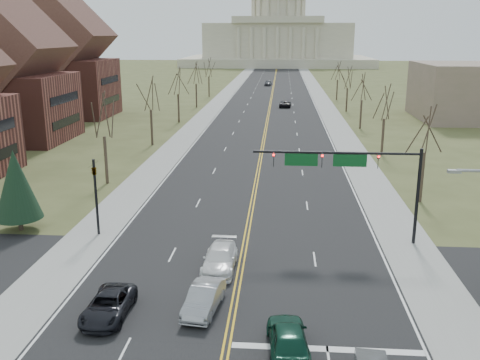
% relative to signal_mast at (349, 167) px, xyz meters
% --- Properties ---
extents(ground, '(600.00, 600.00, 0.00)m').
position_rel_signal_mast_xyz_m(ground, '(-7.45, -13.50, -5.76)').
color(ground, '#444C26').
rests_on(ground, ground).
extents(road, '(20.00, 380.00, 0.01)m').
position_rel_signal_mast_xyz_m(road, '(-7.45, 96.50, -5.76)').
color(road, black).
rests_on(road, ground).
extents(cross_road, '(120.00, 14.00, 0.01)m').
position_rel_signal_mast_xyz_m(cross_road, '(-7.45, -7.50, -5.76)').
color(cross_road, black).
rests_on(cross_road, ground).
extents(sidewalk_left, '(4.00, 380.00, 0.03)m').
position_rel_signal_mast_xyz_m(sidewalk_left, '(-19.45, 96.50, -5.75)').
color(sidewalk_left, gray).
rests_on(sidewalk_left, ground).
extents(sidewalk_right, '(4.00, 380.00, 0.03)m').
position_rel_signal_mast_xyz_m(sidewalk_right, '(4.55, 96.50, -5.75)').
color(sidewalk_right, gray).
rests_on(sidewalk_right, ground).
extents(center_line, '(0.42, 380.00, 0.01)m').
position_rel_signal_mast_xyz_m(center_line, '(-7.45, 96.50, -5.75)').
color(center_line, gold).
rests_on(center_line, road).
extents(edge_line_left, '(0.15, 380.00, 0.01)m').
position_rel_signal_mast_xyz_m(edge_line_left, '(-17.25, 96.50, -5.75)').
color(edge_line_left, silver).
rests_on(edge_line_left, road).
extents(edge_line_right, '(0.15, 380.00, 0.01)m').
position_rel_signal_mast_xyz_m(edge_line_right, '(2.35, 96.50, -5.75)').
color(edge_line_right, silver).
rests_on(edge_line_right, road).
extents(stop_bar, '(9.50, 0.50, 0.01)m').
position_rel_signal_mast_xyz_m(stop_bar, '(-2.45, -14.50, -5.75)').
color(stop_bar, silver).
rests_on(stop_bar, road).
extents(capitol, '(90.00, 60.00, 50.00)m').
position_rel_signal_mast_xyz_m(capitol, '(-7.45, 236.41, 8.44)').
color(capitol, beige).
rests_on(capitol, ground).
extents(signal_mast, '(12.12, 0.44, 7.20)m').
position_rel_signal_mast_xyz_m(signal_mast, '(0.00, 0.00, 0.00)').
color(signal_mast, black).
rests_on(signal_mast, ground).
extents(signal_left, '(0.32, 0.36, 6.00)m').
position_rel_signal_mast_xyz_m(signal_left, '(-18.95, 0.00, -2.05)').
color(signal_left, black).
rests_on(signal_left, ground).
extents(tree_r_0, '(3.74, 3.74, 8.50)m').
position_rel_signal_mast_xyz_m(tree_r_0, '(8.05, 10.50, 0.79)').
color(tree_r_0, '#372C20').
rests_on(tree_r_0, ground).
extents(tree_l_0, '(3.96, 3.96, 9.00)m').
position_rel_signal_mast_xyz_m(tree_l_0, '(-22.95, 14.50, 1.18)').
color(tree_l_0, '#372C20').
rests_on(tree_l_0, ground).
extents(tree_r_1, '(3.74, 3.74, 8.50)m').
position_rel_signal_mast_xyz_m(tree_r_1, '(8.05, 30.50, 0.79)').
color(tree_r_1, '#372C20').
rests_on(tree_r_1, ground).
extents(tree_l_1, '(3.96, 3.96, 9.00)m').
position_rel_signal_mast_xyz_m(tree_l_1, '(-22.95, 34.50, 1.18)').
color(tree_l_1, '#372C20').
rests_on(tree_l_1, ground).
extents(tree_r_2, '(3.74, 3.74, 8.50)m').
position_rel_signal_mast_xyz_m(tree_r_2, '(8.05, 50.50, 0.79)').
color(tree_r_2, '#372C20').
rests_on(tree_r_2, ground).
extents(tree_l_2, '(3.96, 3.96, 9.00)m').
position_rel_signal_mast_xyz_m(tree_l_2, '(-22.95, 54.50, 1.18)').
color(tree_l_2, '#372C20').
rests_on(tree_l_2, ground).
extents(tree_r_3, '(3.74, 3.74, 8.50)m').
position_rel_signal_mast_xyz_m(tree_r_3, '(8.05, 70.50, 0.79)').
color(tree_r_3, '#372C20').
rests_on(tree_r_3, ground).
extents(tree_l_3, '(3.96, 3.96, 9.00)m').
position_rel_signal_mast_xyz_m(tree_l_3, '(-22.95, 74.50, 1.18)').
color(tree_l_3, '#372C20').
rests_on(tree_l_3, ground).
extents(tree_r_4, '(3.74, 3.74, 8.50)m').
position_rel_signal_mast_xyz_m(tree_r_4, '(8.05, 90.50, 0.79)').
color(tree_r_4, '#372C20').
rests_on(tree_r_4, ground).
extents(tree_l_4, '(3.96, 3.96, 9.00)m').
position_rel_signal_mast_xyz_m(tree_l_4, '(-22.95, 94.50, 1.18)').
color(tree_l_4, '#372C20').
rests_on(tree_l_4, ground).
extents(conifer_l, '(3.64, 3.64, 6.50)m').
position_rel_signal_mast_xyz_m(conifer_l, '(-25.45, 0.50, -2.02)').
color(conifer_l, '#372C20').
rests_on(conifer_l, ground).
extents(bldg_left_mid, '(15.10, 14.28, 20.75)m').
position_rel_signal_mast_xyz_m(bldg_left_mid, '(-43.44, 36.50, 2.78)').
color(bldg_left_mid, brown).
rests_on(bldg_left_mid, ground).
extents(bldg_left_far, '(17.10, 14.28, 23.25)m').
position_rel_signal_mast_xyz_m(bldg_left_far, '(-45.44, 60.50, 3.78)').
color(bldg_left_far, brown).
rests_on(bldg_left_far, ground).
extents(car_nb_inner_lead, '(2.32, 4.91, 1.62)m').
position_rel_signal_mast_xyz_m(car_nb_inner_lead, '(-4.40, -14.96, -4.94)').
color(car_nb_inner_lead, '#0B3425').
rests_on(car_nb_inner_lead, road).
extents(car_sb_inner_lead, '(2.11, 4.59, 1.46)m').
position_rel_signal_mast_xyz_m(car_sb_inner_lead, '(-9.08, -11.13, -5.02)').
color(car_sb_inner_lead, '#919398').
rests_on(car_sb_inner_lead, road).
extents(car_sb_outer_lead, '(2.22, 4.77, 1.32)m').
position_rel_signal_mast_xyz_m(car_sb_outer_lead, '(-14.22, -12.20, -5.09)').
color(car_sb_outer_lead, black).
rests_on(car_sb_outer_lead, road).
extents(car_sb_inner_second, '(2.17, 5.15, 1.48)m').
position_rel_signal_mast_xyz_m(car_sb_inner_second, '(-8.80, -5.63, -5.01)').
color(car_sb_inner_second, white).
rests_on(car_sb_inner_second, road).
extents(car_far_nb, '(2.59, 5.19, 1.41)m').
position_rel_signal_mast_xyz_m(car_far_nb, '(-4.18, 76.44, -5.04)').
color(car_far_nb, black).
rests_on(car_far_nb, road).
extents(car_far_sb, '(2.26, 4.85, 1.61)m').
position_rel_signal_mast_xyz_m(car_far_sb, '(-9.14, 125.26, -4.95)').
color(car_far_sb, '#4E5056').
rests_on(car_far_sb, road).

